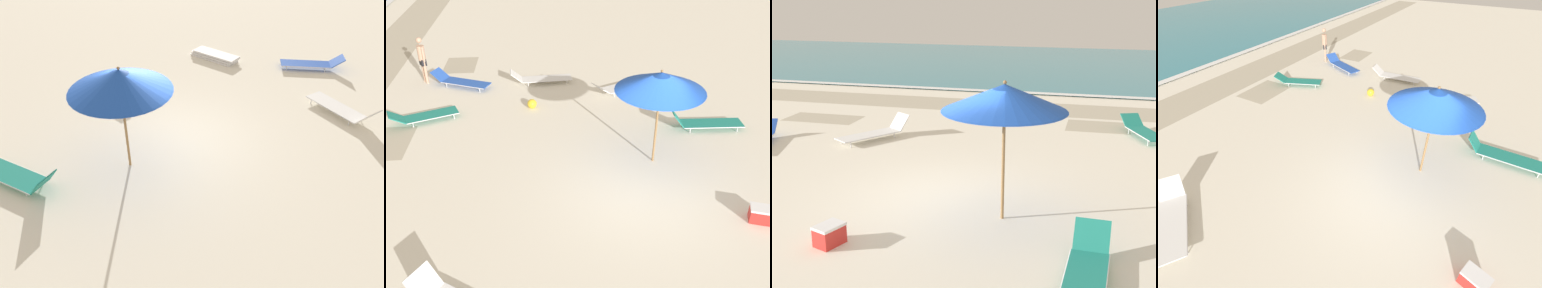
% 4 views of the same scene
% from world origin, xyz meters
% --- Properties ---
extents(ground_plane, '(60.00, 60.00, 0.16)m').
position_xyz_m(ground_plane, '(0.00, 0.01, -0.08)').
color(ground_plane, silver).
extents(beach_umbrella, '(2.31, 2.31, 2.66)m').
position_xyz_m(beach_umbrella, '(1.19, -0.54, 2.34)').
color(beach_umbrella, '#9E7547').
rests_on(beach_umbrella, ground_plane).
extents(sun_lounger_under_umbrella, '(0.72, 2.27, 0.61)m').
position_xyz_m(sun_lounger_under_umbrella, '(2.84, -2.58, 0.22)').
color(sun_lounger_under_umbrella, '#1E8475').
rests_on(sun_lounger_under_umbrella, ground_plane).
extents(sun_lounger_beside_umbrella, '(0.76, 2.35, 0.54)m').
position_xyz_m(sun_lounger_beside_umbrella, '(6.87, 2.44, 0.21)').
color(sun_lounger_beside_umbrella, white).
rests_on(sun_lounger_beside_umbrella, ground_plane).
extents(sun_lounger_near_water_right, '(1.48, 2.31, 0.52)m').
position_xyz_m(sun_lounger_near_water_right, '(6.84, 5.45, 0.21)').
color(sun_lounger_near_water_right, blue).
rests_on(sun_lounger_near_water_right, ground_plane).
extents(sun_lounger_mid_beach_pair_a, '(1.47, 2.19, 0.50)m').
position_xyz_m(sun_lounger_mid_beach_pair_a, '(5.80, -0.41, 0.21)').
color(sun_lounger_mid_beach_pair_a, white).
rests_on(sun_lounger_mid_beach_pair_a, ground_plane).
extents(sun_lounger_mid_beach_pair_b, '(1.35, 2.18, 0.49)m').
position_xyz_m(sun_lounger_mid_beach_pair_b, '(4.11, 6.23, 0.21)').
color(sun_lounger_mid_beach_pair_b, '#1E8475').
rests_on(sun_lounger_mid_beach_pair_b, ground_plane).
extents(beachgoer_wading_adult, '(0.39, 0.32, 1.76)m').
position_xyz_m(beachgoer_wading_adult, '(7.34, 6.84, 1.00)').
color(beachgoer_wading_adult, tan).
rests_on(beachgoer_wading_adult, ground_plane).
extents(beach_ball, '(0.32, 0.32, 0.32)m').
position_xyz_m(beach_ball, '(4.75, 2.78, 0.16)').
color(beach_ball, yellow).
rests_on(beach_ball, ground_plane).
extents(cooler_box, '(0.50, 0.59, 0.37)m').
position_xyz_m(cooler_box, '(-1.46, -2.36, 0.19)').
color(cooler_box, red).
rests_on(cooler_box, ground_plane).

